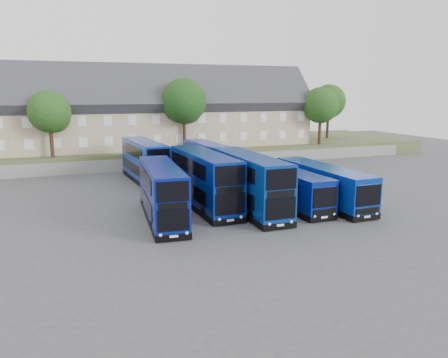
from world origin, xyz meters
TOP-DOWN VIEW (x-y plane):
  - ground at (0.00, 0.00)m, footprint 120.00×120.00m
  - retaining_wall at (0.00, 24.00)m, footprint 70.00×0.40m
  - earth_bank at (0.00, 34.00)m, footprint 80.00×20.00m
  - terrace_row at (-3.00, 30.00)m, footprint 48.00×10.40m
  - dd_front_left at (-6.22, 2.16)m, footprint 3.26×10.56m
  - dd_front_mid at (-2.08, 4.73)m, footprint 2.85×11.47m
  - dd_front_right at (0.91, 2.40)m, footprint 2.72×11.40m
  - dd_rear_left at (-4.79, 16.90)m, footprint 3.27×11.01m
  - dd_rear_right at (1.83, 15.23)m, footprint 2.81×10.18m
  - coach_east_a at (4.69, 2.94)m, footprint 2.61×11.31m
  - coach_east_b at (7.77, 2.26)m, footprint 2.69×11.94m
  - tree_west at (-13.85, 25.10)m, footprint 4.80×4.80m
  - tree_mid at (2.15, 25.60)m, footprint 5.76×5.76m
  - tree_east at (22.15, 25.10)m, footprint 5.12×5.12m
  - tree_far at (28.15, 32.10)m, footprint 5.44×5.44m

SIDE VIEW (x-z plane):
  - ground at x=0.00m, z-range 0.00..0.00m
  - retaining_wall at x=0.00m, z-range 0.00..1.50m
  - earth_bank at x=0.00m, z-range 0.00..2.00m
  - coach_east_a at x=4.69m, z-range -0.03..3.04m
  - coach_east_b at x=7.77m, z-range -0.03..3.22m
  - dd_rear_right at x=1.83m, z-range -0.04..3.97m
  - dd_front_left at x=-6.22m, z-range -0.04..4.09m
  - dd_rear_left at x=-4.79m, z-range -0.04..4.28m
  - dd_front_right at x=0.91m, z-range -0.04..4.48m
  - dd_front_mid at x=-2.08m, z-range -0.04..4.50m
  - terrace_row at x=-3.00m, z-range 1.00..12.20m
  - tree_west at x=-13.85m, z-range 3.23..10.88m
  - tree_east at x=22.15m, z-range 3.31..11.47m
  - tree_far at x=28.15m, z-range 3.39..12.06m
  - tree_mid at x=2.15m, z-range 3.48..12.66m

